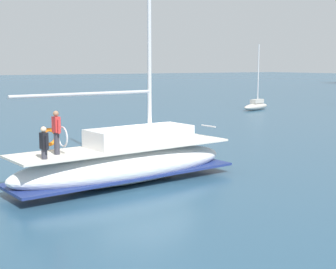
% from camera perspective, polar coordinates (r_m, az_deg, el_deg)
% --- Properties ---
extents(ground_plane, '(400.00, 400.00, 0.00)m').
position_cam_1_polar(ground_plane, '(21.27, -2.65, -4.65)').
color(ground_plane, '#284C66').
extents(main_sailboat, '(3.28, 9.78, 13.96)m').
position_cam_1_polar(main_sailboat, '(19.72, -4.75, -2.96)').
color(main_sailboat, white).
rests_on(main_sailboat, ground).
extents(moored_catamaran, '(2.25, 4.38, 6.67)m').
position_cam_1_polar(moored_catamaran, '(51.94, 10.06, 3.33)').
color(moored_catamaran, '#B7B2A8').
rests_on(moored_catamaran, ground).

